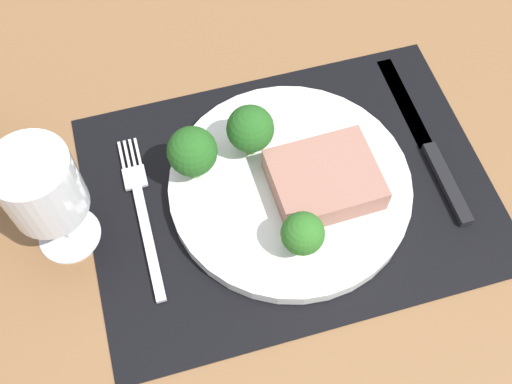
{
  "coord_description": "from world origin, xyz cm",
  "views": [
    {
      "loc": [
        -12.09,
        -29.74,
        57.33
      ],
      "look_at": [
        -3.72,
        -0.12,
        1.9
      ],
      "focal_mm": 43.36,
      "sensor_mm": 36.0,
      "label": 1
    }
  ],
  "objects_px": {
    "fork": "(143,213)",
    "knife": "(430,149)",
    "wine_glass": "(42,190)",
    "steak": "(324,180)",
    "plate": "(290,186)"
  },
  "relations": [
    {
      "from": "steak",
      "to": "plate",
      "type": "bearing_deg",
      "value": 155.31
    },
    {
      "from": "knife",
      "to": "wine_glass",
      "type": "relative_size",
      "value": 1.65
    },
    {
      "from": "plate",
      "to": "steak",
      "type": "xyz_separation_m",
      "value": [
        0.03,
        -0.01,
        0.02
      ]
    },
    {
      "from": "plate",
      "to": "fork",
      "type": "height_order",
      "value": "plate"
    },
    {
      "from": "fork",
      "to": "wine_glass",
      "type": "xyz_separation_m",
      "value": [
        -0.08,
        -0.0,
        0.09
      ]
    },
    {
      "from": "fork",
      "to": "knife",
      "type": "xyz_separation_m",
      "value": [
        0.32,
        -0.01,
        0.0
      ]
    },
    {
      "from": "knife",
      "to": "fork",
      "type": "bearing_deg",
      "value": 177.85
    },
    {
      "from": "steak",
      "to": "wine_glass",
      "type": "xyz_separation_m",
      "value": [
        -0.26,
        0.03,
        0.06
      ]
    },
    {
      "from": "steak",
      "to": "knife",
      "type": "xyz_separation_m",
      "value": [
        0.13,
        0.02,
        -0.03
      ]
    },
    {
      "from": "steak",
      "to": "fork",
      "type": "bearing_deg",
      "value": 171.31
    },
    {
      "from": "knife",
      "to": "wine_glass",
      "type": "xyz_separation_m",
      "value": [
        -0.39,
        0.01,
        0.09
      ]
    },
    {
      "from": "plate",
      "to": "knife",
      "type": "bearing_deg",
      "value": 1.87
    },
    {
      "from": "steak",
      "to": "knife",
      "type": "distance_m",
      "value": 0.14
    },
    {
      "from": "plate",
      "to": "wine_glass",
      "type": "height_order",
      "value": "wine_glass"
    },
    {
      "from": "fork",
      "to": "wine_glass",
      "type": "bearing_deg",
      "value": -175.21
    }
  ]
}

